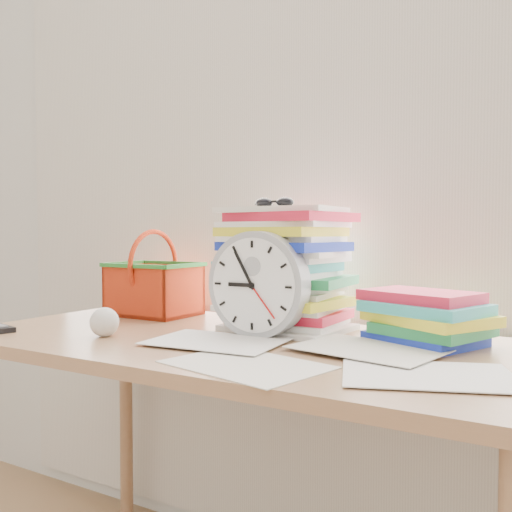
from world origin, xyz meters
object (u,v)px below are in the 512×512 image
Objects in this scene: desk at (237,369)px; clock at (258,284)px; book_stack at (424,318)px; basket at (154,273)px; paper_stack at (285,269)px.

desk is 5.41× the size of clock.
book_stack is (0.37, 0.12, -0.07)m from clock.
desk is 4.97× the size of book_stack.
book_stack is at bearing -2.70° from basket.
basket is (-0.47, 0.16, -0.00)m from clock.
desk is 4.33× the size of paper_stack.
book_stack is 1.09× the size of basket.
desk is 0.30m from paper_stack.
paper_stack is 0.14m from clock.
paper_stack is 1.25× the size of clock.
book_stack is (0.37, -0.01, -0.10)m from paper_stack.
book_stack is at bearing 21.84° from desk.
desk is 0.21m from clock.
paper_stack is at bearing 90.48° from clock.
book_stack is at bearing 18.75° from clock.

